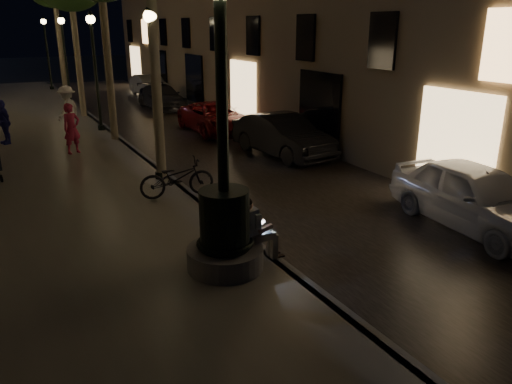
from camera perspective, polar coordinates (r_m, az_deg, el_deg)
ground at (r=21.47m, az=-15.85°, el=5.93°), size 120.00×120.00×0.00m
cobble_lane at (r=22.28m, az=-8.30°, el=6.91°), size 6.00×45.00×0.02m
promenade at (r=20.99m, az=-26.56°, el=4.67°), size 8.00×45.00×0.20m
curb_strip at (r=21.45m, az=-15.88°, el=6.19°), size 0.25×45.00×0.20m
fountain_lamppost at (r=8.88m, az=-3.63°, el=-2.79°), size 1.40×1.40×5.21m
seated_man_laptop at (r=9.25m, az=-0.14°, el=-4.02°), size 0.91×0.31×1.29m
lamp_curb_a at (r=14.20m, az=-11.63°, el=13.34°), size 0.36×0.36×4.81m
lamp_curb_b at (r=21.96m, az=-18.01°, el=14.56°), size 0.36×0.36×4.81m
lamp_curb_c at (r=29.84m, az=-21.07°, el=15.08°), size 0.36×0.36×4.81m
lamp_curb_d at (r=37.78m, az=-22.85°, el=15.37°), size 0.36×0.36×4.81m
car_front at (r=12.33m, az=23.82°, el=-0.46°), size 2.20×4.57×1.51m
car_second at (r=17.73m, az=3.04°, el=6.46°), size 1.98×4.56×1.46m
car_third at (r=21.78m, az=-4.67°, el=8.46°), size 2.21×4.63×1.27m
car_rear at (r=28.60m, az=-10.72°, el=10.62°), size 1.80×4.42×1.28m
car_fifth at (r=33.91m, az=-12.07°, el=11.82°), size 1.66×4.23×1.37m
pedestrian_red at (r=18.34m, az=-20.32°, el=6.81°), size 0.74×0.63×1.73m
pedestrian_white at (r=21.91m, az=-20.72°, el=8.79°), size 1.35×1.41×1.92m
pedestrian_blue at (r=20.87m, az=-26.88°, el=7.15°), size 0.71×1.04×1.64m
bicycle at (r=12.98m, az=-9.03°, el=1.61°), size 1.99×0.92×1.01m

